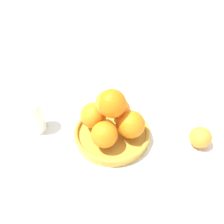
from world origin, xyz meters
TOP-DOWN VIEW (x-y plane):
  - ground_plane at (0.00, 0.00)m, footprint 4.00×4.00m
  - fruit_bowl at (0.00, 0.00)m, footprint 0.24×0.24m
  - orange_pile at (-0.00, -0.00)m, footprint 0.18×0.18m
  - stray_orange at (0.07, 0.25)m, footprint 0.07×0.07m
  - drinking_glass at (-0.07, -0.24)m, footprint 0.07×0.07m

SIDE VIEW (x-z plane):
  - ground_plane at x=0.00m, z-range 0.00..0.00m
  - fruit_bowl at x=0.00m, z-range 0.00..0.03m
  - stray_orange at x=0.07m, z-range 0.00..0.07m
  - drinking_glass at x=-0.07m, z-range 0.00..0.11m
  - orange_pile at x=0.00m, z-range 0.02..0.17m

